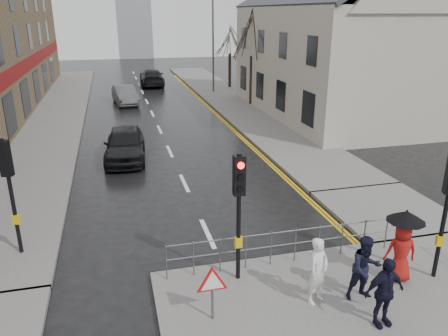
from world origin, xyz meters
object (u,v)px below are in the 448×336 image
pedestrian_b (365,268)px  pedestrian_d (384,292)px  pedestrian_with_umbrella (402,242)px  car_mid (125,95)px  car_parked (125,144)px  pedestrian_a (318,271)px

pedestrian_b → pedestrian_d: bearing=-95.2°
pedestrian_with_umbrella → pedestrian_b: bearing=-160.5°
pedestrian_d → car_mid: 27.55m
pedestrian_b → car_parked: bearing=113.7°
pedestrian_d → car_parked: size_ratio=0.36×
pedestrian_b → car_mid: (-4.54, 26.25, -0.26)m
pedestrian_with_umbrella → car_parked: size_ratio=0.43×
pedestrian_d → pedestrian_with_umbrella: bearing=41.4°
pedestrian_a → pedestrian_b: bearing=-37.5°
pedestrian_d → car_parked: bearing=106.6°
car_mid → pedestrian_with_umbrella: bearing=-84.6°
pedestrian_d → car_mid: bearing=95.8°
pedestrian_d → pedestrian_a: bearing=129.4°
pedestrian_b → car_mid: pedestrian_b is taller
pedestrian_a → car_mid: 26.31m
pedestrian_with_umbrella → pedestrian_d: (-1.40, -1.40, -0.27)m
pedestrian_a → pedestrian_d: pedestrian_a is taller
pedestrian_a → car_parked: pedestrian_a is taller
car_parked → car_mid: bearing=92.1°
car_parked → pedestrian_with_umbrella: bearing=-58.0°
pedestrian_with_umbrella → pedestrian_d: pedestrian_with_umbrella is taller
pedestrian_b → pedestrian_d: pedestrian_d is taller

